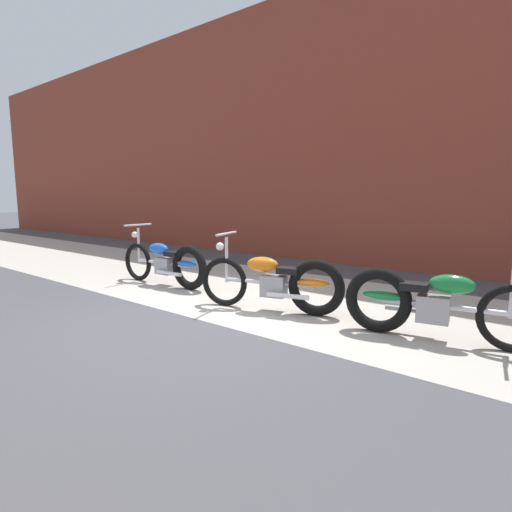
% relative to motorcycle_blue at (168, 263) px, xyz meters
% --- Properties ---
extents(ground_plane, '(80.00, 80.00, 0.00)m').
position_rel_motorcycle_blue_xyz_m(ground_plane, '(1.95, -1.04, -0.40)').
color(ground_plane, '#47474C').
extents(sidewalk_slab, '(36.00, 3.50, 0.01)m').
position_rel_motorcycle_blue_xyz_m(sidewalk_slab, '(1.95, 0.71, -0.40)').
color(sidewalk_slab, '#B2ADA3').
rests_on(sidewalk_slab, ground).
extents(brick_building_wall, '(36.00, 0.50, 6.11)m').
position_rel_motorcycle_blue_xyz_m(brick_building_wall, '(1.95, 4.16, 2.66)').
color(brick_building_wall, brown).
rests_on(brick_building_wall, ground).
extents(motorcycle_blue, '(2.01, 0.58, 1.03)m').
position_rel_motorcycle_blue_xyz_m(motorcycle_blue, '(0.00, 0.00, 0.00)').
color(motorcycle_blue, black).
rests_on(motorcycle_blue, ground).
extents(motorcycle_orange, '(1.95, 0.81, 1.03)m').
position_rel_motorcycle_blue_xyz_m(motorcycle_orange, '(2.40, -0.12, 0.00)').
color(motorcycle_orange, black).
rests_on(motorcycle_orange, ground).
extents(motorcycle_green, '(1.99, 0.65, 1.03)m').
position_rel_motorcycle_blue_xyz_m(motorcycle_green, '(4.22, -0.00, 0.00)').
color(motorcycle_green, black).
rests_on(motorcycle_green, ground).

